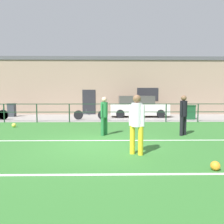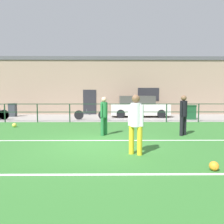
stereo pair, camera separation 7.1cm
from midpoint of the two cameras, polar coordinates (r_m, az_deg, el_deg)
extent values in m
cube|color=#33702D|center=(7.61, -3.97, -8.67)|extent=(60.00, 44.00, 0.04)
cube|color=white|center=(8.25, -3.69, -7.45)|extent=(36.00, 0.11, 0.00)
cube|color=white|center=(4.93, -5.99, -16.00)|extent=(36.00, 0.11, 0.00)
cube|color=gray|center=(15.99, -2.15, -1.48)|extent=(48.00, 5.00, 0.02)
cylinder|color=#193823|center=(14.91, -26.18, -0.23)|extent=(0.07, 0.07, 1.15)
cylinder|color=#193823|center=(14.16, -18.86, -0.24)|extent=(0.07, 0.07, 1.15)
cylinder|color=#193823|center=(13.66, -10.87, -0.24)|extent=(0.07, 0.07, 1.15)
cylinder|color=#193823|center=(13.45, -2.46, -0.24)|extent=(0.07, 0.07, 1.15)
cylinder|color=#193823|center=(13.53, 6.03, -0.23)|extent=(0.07, 0.07, 1.15)
cylinder|color=#193823|center=(13.90, 14.25, -0.22)|extent=(0.07, 0.07, 1.15)
cylinder|color=#193823|center=(14.54, 21.89, -0.20)|extent=(0.07, 0.07, 1.15)
cube|color=#193823|center=(13.41, -2.47, 2.11)|extent=(36.00, 0.04, 0.04)
cube|color=#193823|center=(13.44, -2.46, 0.00)|extent=(36.00, 0.04, 0.04)
cube|color=gray|center=(19.60, -1.87, 6.33)|extent=(28.00, 2.40, 4.57)
cube|color=#232328|center=(18.47, -5.77, 2.58)|extent=(1.10, 0.04, 2.10)
cube|color=#232328|center=(18.67, 9.63, 4.58)|extent=(1.80, 0.04, 1.10)
cube|color=#4C4C51|center=(19.82, -1.89, 13.38)|extent=(28.00, 2.56, 0.30)
cylinder|color=black|center=(9.76, 18.70, -3.41)|extent=(0.15, 0.15, 0.80)
cylinder|color=black|center=(9.54, 17.96, -3.58)|extent=(0.15, 0.15, 0.80)
cylinder|color=black|center=(9.58, 18.45, 0.85)|extent=(0.30, 0.30, 0.66)
sphere|color=brown|center=(9.56, 18.52, 3.50)|extent=(0.23, 0.23, 0.23)
cylinder|color=black|center=(9.74, 18.96, 0.78)|extent=(0.10, 0.10, 0.59)
cylinder|color=black|center=(9.42, 17.91, 0.69)|extent=(0.10, 0.10, 0.59)
cylinder|color=#237038|center=(9.11, -2.32, -3.84)|extent=(0.14, 0.14, 0.77)
cylinder|color=#237038|center=(9.31, -1.45, -3.65)|extent=(0.14, 0.14, 0.77)
cylinder|color=#237038|center=(9.13, -1.89, 0.61)|extent=(0.28, 0.28, 0.63)
sphere|color=tan|center=(9.11, -1.90, 3.28)|extent=(0.22, 0.22, 0.22)
cylinder|color=#237038|center=(9.00, -2.53, 0.44)|extent=(0.10, 0.10, 0.57)
cylinder|color=#237038|center=(9.28, -1.28, 0.57)|extent=(0.10, 0.10, 0.57)
cylinder|color=gold|center=(6.40, 5.44, -7.33)|extent=(0.15, 0.15, 0.82)
cylinder|color=gold|center=(6.30, 7.59, -7.54)|extent=(0.15, 0.15, 0.82)
cylinder|color=white|center=(6.23, 6.57, -0.72)|extent=(0.30, 0.30, 0.68)
sphere|color=brown|center=(6.21, 6.61, 3.45)|extent=(0.23, 0.23, 0.23)
cylinder|color=white|center=(6.31, 5.03, -0.81)|extent=(0.11, 0.11, 0.60)
cylinder|color=white|center=(6.17, 8.14, -0.96)|extent=(0.11, 0.11, 0.60)
sphere|color=#E5E04C|center=(12.52, -24.07, -3.16)|extent=(0.22, 0.22, 0.22)
sphere|color=orange|center=(5.62, 25.51, -12.65)|extent=(0.22, 0.22, 0.22)
cube|color=silver|center=(16.56, 7.35, 0.70)|extent=(4.30, 1.69, 0.80)
cube|color=#43413E|center=(16.49, 6.63, 3.15)|extent=(2.58, 1.42, 0.61)
cylinder|color=black|center=(15.64, 2.43, -0.48)|extent=(0.60, 0.18, 0.60)
cylinder|color=black|center=(16.05, 12.91, -0.46)|extent=(0.60, 0.18, 0.60)
cylinder|color=black|center=(17.25, 2.15, 0.01)|extent=(0.60, 0.18, 0.60)
cylinder|color=black|center=(17.63, 11.69, 0.02)|extent=(0.60, 0.18, 0.60)
cylinder|color=black|center=(16.39, -27.11, -0.71)|extent=(0.63, 0.04, 0.63)
cylinder|color=#234C99|center=(16.37, -27.15, 0.25)|extent=(0.03, 0.03, 0.28)
cylinder|color=black|center=(14.80, -8.54, -0.77)|extent=(0.63, 0.04, 0.63)
cylinder|color=black|center=(14.67, -2.26, -0.77)|extent=(0.63, 0.04, 0.63)
cube|color=#4C5156|center=(14.69, -5.42, 0.02)|extent=(1.26, 0.04, 0.04)
cube|color=#4C5156|center=(14.74, -6.99, -0.38)|extent=(0.79, 0.03, 0.23)
cylinder|color=#4C5156|center=(14.71, -6.52, 0.41)|extent=(0.03, 0.03, 0.20)
cylinder|color=#4C5156|center=(14.64, -2.26, 0.30)|extent=(0.03, 0.03, 0.28)
cylinder|color=black|center=(16.28, -26.32, -0.72)|extent=(0.62, 0.04, 0.62)
cylinder|color=#234C99|center=(16.26, -26.35, 0.24)|extent=(0.03, 0.03, 0.28)
cylinder|color=black|center=(16.28, -26.33, -0.64)|extent=(0.67, 0.04, 0.67)
cylinder|color=#1E6633|center=(16.26, -26.36, 0.37)|extent=(0.03, 0.03, 0.28)
cube|color=#194C28|center=(15.76, 19.99, -0.19)|extent=(0.61, 0.51, 0.89)
cube|color=#143D20|center=(15.73, 20.04, 1.56)|extent=(0.64, 0.54, 0.08)
cube|color=#33383D|center=(18.22, -24.51, 0.36)|extent=(0.51, 0.43, 0.93)
cube|color=#282C30|center=(18.19, -24.56, 1.95)|extent=(0.54, 0.46, 0.08)
camera|label=1|loc=(0.04, -89.80, 0.02)|focal=34.87mm
camera|label=2|loc=(0.04, 90.20, -0.02)|focal=34.87mm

